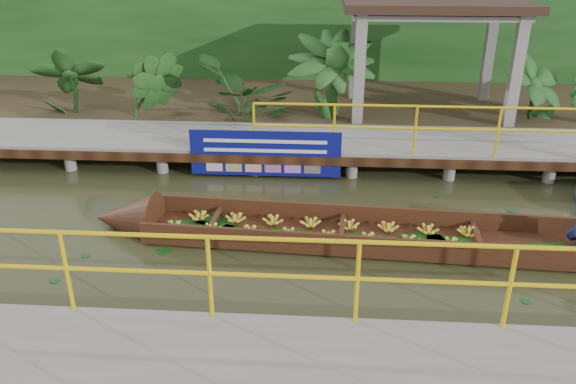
{
  "coord_description": "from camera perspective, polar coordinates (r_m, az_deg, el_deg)",
  "views": [
    {
      "loc": [
        0.39,
        -8.17,
        4.5
      ],
      "look_at": [
        -0.18,
        0.5,
        0.6
      ],
      "focal_mm": 35.0,
      "sensor_mm": 36.0,
      "label": 1
    }
  ],
  "objects": [
    {
      "name": "ground",
      "position": [
        9.34,
        0.91,
        -4.65
      ],
      "size": [
        80.0,
        80.0,
        0.0
      ],
      "primitive_type": "plane",
      "color": "#2E3018",
      "rests_on": "ground"
    },
    {
      "name": "land_strip",
      "position": [
        16.25,
        2.3,
        8.89
      ],
      "size": [
        30.0,
        8.0,
        0.45
      ],
      "primitive_type": "cube",
      "color": "#352C1A",
      "rests_on": "ground"
    },
    {
      "name": "far_dock",
      "position": [
        12.29,
        1.84,
        5.04
      ],
      "size": [
        16.0,
        2.06,
        1.66
      ],
      "color": "slate",
      "rests_on": "ground"
    },
    {
      "name": "pavilion",
      "position": [
        14.8,
        14.55,
        16.91
      ],
      "size": [
        4.4,
        3.0,
        3.0
      ],
      "color": "slate",
      "rests_on": "ground"
    },
    {
      "name": "foliage_backdrop",
      "position": [
        18.35,
        2.63,
        16.31
      ],
      "size": [
        30.0,
        0.8,
        4.0
      ],
      "primitive_type": "cube",
      "color": "#164517",
      "rests_on": "ground"
    },
    {
      "name": "vendor_boat",
      "position": [
        9.25,
        13.98,
        -4.02
      ],
      "size": [
        10.63,
        1.69,
        2.25
      ],
      "rotation": [
        0.0,
        0.0,
        -0.06
      ],
      "color": "#34170E",
      "rests_on": "ground"
    },
    {
      "name": "blue_banner",
      "position": [
        11.42,
        -2.33,
        3.94
      ],
      "size": [
        3.08,
        0.04,
        0.96
      ],
      "color": "navy",
      "rests_on": "ground"
    },
    {
      "name": "tropical_plants",
      "position": [
        13.85,
        3.15,
        10.7
      ],
      "size": [
        14.33,
        1.33,
        1.67
      ],
      "color": "#164517",
      "rests_on": "ground"
    }
  ]
}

